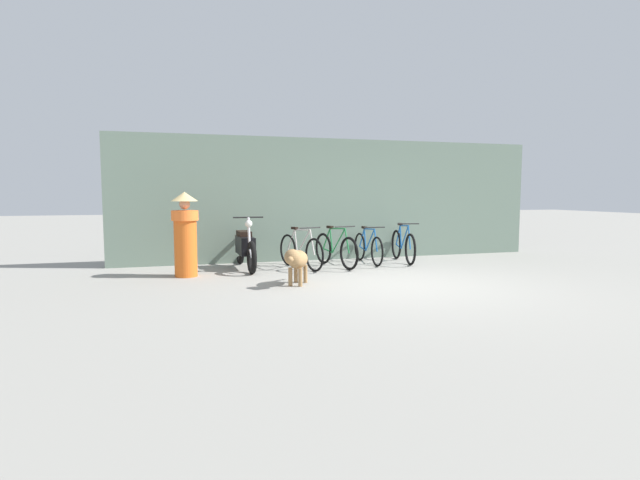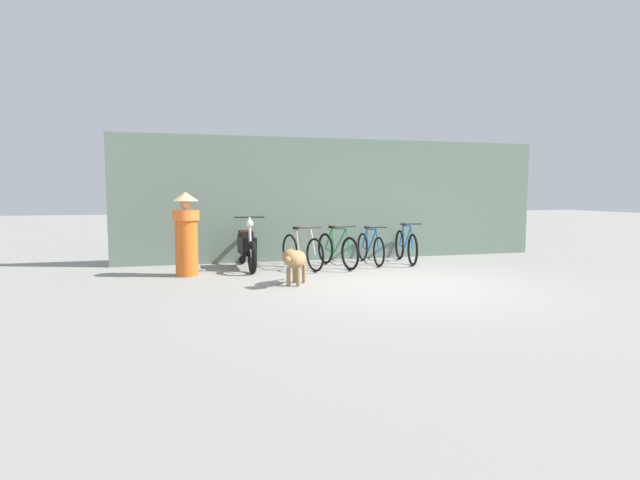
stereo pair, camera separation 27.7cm
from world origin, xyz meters
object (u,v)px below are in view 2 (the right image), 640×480
at_px(bicycle_1, 337,250).
at_px(bicycle_3, 406,246).
at_px(bicycle_2, 370,248).
at_px(motorcycle, 247,247).
at_px(person_in_robes, 186,232).
at_px(bicycle_0, 302,251).
at_px(stray_dog, 295,260).

bearing_deg(bicycle_1, bicycle_3, 87.00).
bearing_deg(bicycle_3, bicycle_2, -82.45).
bearing_deg(motorcycle, person_in_robes, -63.54).
height_order(bicycle_0, bicycle_1, bicycle_1).
height_order(bicycle_3, stray_dog, bicycle_3).
height_order(bicycle_2, bicycle_3, bicycle_3).
xyz_separation_m(motorcycle, stray_dog, (0.54, -2.04, -0.01)).
bearing_deg(bicycle_0, bicycle_2, 84.39).
distance_m(bicycle_0, motorcycle, 1.10).
bearing_deg(motorcycle, bicycle_0, 74.98).
bearing_deg(stray_dog, bicycle_1, 173.44).
height_order(bicycle_3, motorcycle, motorcycle).
relative_size(bicycle_0, bicycle_1, 0.99).
distance_m(bicycle_1, bicycle_3, 1.67).
relative_size(stray_dog, person_in_robes, 0.61).
relative_size(motorcycle, stray_dog, 2.15).
distance_m(bicycle_3, stray_dog, 3.55).
bearing_deg(motorcycle, stray_dog, 13.50).
distance_m(bicycle_1, bicycle_2, 0.88).
xyz_separation_m(stray_dog, person_in_robes, (-1.70, 1.43, 0.39)).
height_order(bicycle_1, motorcycle, motorcycle).
bearing_deg(bicycle_3, bicycle_0, -74.64).
distance_m(bicycle_0, stray_dog, 1.86).
distance_m(bicycle_0, bicycle_1, 0.74).
relative_size(bicycle_0, bicycle_2, 1.01).
xyz_separation_m(bicycle_0, motorcycle, (-1.07, 0.26, 0.07)).
bearing_deg(bicycle_2, person_in_robes, -79.78).
height_order(bicycle_1, bicycle_2, bicycle_1).
bearing_deg(bicycle_0, bicycle_1, 73.65).
xyz_separation_m(bicycle_1, bicycle_3, (1.65, 0.26, 0.01)).
bearing_deg(bicycle_1, stray_dog, -47.68).
height_order(bicycle_1, bicycle_3, bicycle_3).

